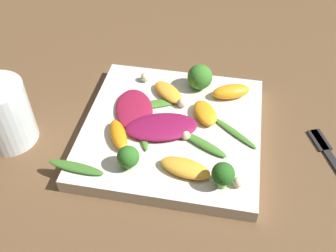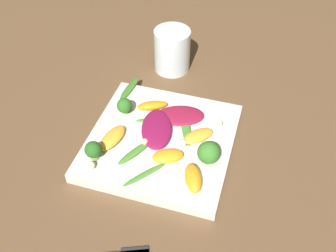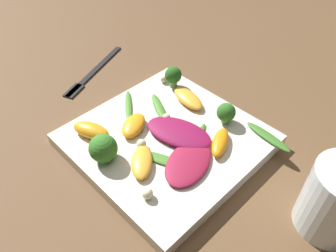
{
  "view_description": "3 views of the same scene",
  "coord_description": "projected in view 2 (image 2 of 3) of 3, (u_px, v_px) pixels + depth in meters",
  "views": [
    {
      "loc": [
        0.07,
        -0.42,
        0.45
      ],
      "look_at": [
        -0.0,
        -0.01,
        0.03
      ],
      "focal_mm": 42.0,
      "sensor_mm": 36.0,
      "label": 1
    },
    {
      "loc": [
        0.48,
        0.16,
        0.57
      ],
      "look_at": [
        -0.02,
        0.01,
        0.04
      ],
      "focal_mm": 42.0,
      "sensor_mm": 36.0,
      "label": 2
    },
    {
      "loc": [
        -0.26,
        0.25,
        0.39
      ],
      "look_at": [
        0.01,
        -0.01,
        0.03
      ],
      "focal_mm": 35.0,
      "sensor_mm": 36.0,
      "label": 3
    }
  ],
  "objects": [
    {
      "name": "orange_segment_3",
      "position": [
        198.0,
        136.0,
        0.74
      ],
      "size": [
        0.07,
        0.07,
        0.01
      ],
      "color": "#FCAD33",
      "rests_on": "plate"
    },
    {
      "name": "broccoli_floret_2",
      "position": [
        125.0,
        106.0,
        0.78
      ],
      "size": [
        0.03,
        0.03,
        0.04
      ],
      "color": "#84AD5B",
      "rests_on": "plate"
    },
    {
      "name": "macadamia_nut_1",
      "position": [
        145.0,
        142.0,
        0.73
      ],
      "size": [
        0.01,
        0.01,
        0.01
      ],
      "color": "beige",
      "rests_on": "plate"
    },
    {
      "name": "arugula_sprig_1",
      "position": [
        135.0,
        152.0,
        0.72
      ],
      "size": [
        0.08,
        0.05,
        0.01
      ],
      "color": "#47842D",
      "rests_on": "plate"
    },
    {
      "name": "orange_segment_4",
      "position": [
        112.0,
        138.0,
        0.74
      ],
      "size": [
        0.08,
        0.05,
        0.02
      ],
      "color": "#FCAD33",
      "rests_on": "plate"
    },
    {
      "name": "drinking_glass",
      "position": [
        172.0,
        50.0,
        0.9
      ],
      "size": [
        0.08,
        0.08,
        0.1
      ],
      "color": "silver",
      "rests_on": "ground_plane"
    },
    {
      "name": "ground_plane",
      "position": [
        161.0,
        145.0,
        0.76
      ],
      "size": [
        2.4,
        2.4,
        0.0
      ],
      "primitive_type": "plane",
      "color": "brown"
    },
    {
      "name": "radicchio_leaf_0",
      "position": [
        180.0,
        116.0,
        0.78
      ],
      "size": [
        0.09,
        0.11,
        0.01
      ],
      "color": "maroon",
      "rests_on": "plate"
    },
    {
      "name": "broccoli_floret_1",
      "position": [
        209.0,
        153.0,
        0.69
      ],
      "size": [
        0.04,
        0.04,
        0.04
      ],
      "color": "#84AD5B",
      "rests_on": "plate"
    },
    {
      "name": "macadamia_nut_2",
      "position": [
        219.0,
        122.0,
        0.76
      ],
      "size": [
        0.02,
        0.02,
        0.02
      ],
      "color": "beige",
      "rests_on": "plate"
    },
    {
      "name": "arugula_sprig_2",
      "position": [
        152.0,
        120.0,
        0.78
      ],
      "size": [
        0.03,
        0.06,
        0.01
      ],
      "color": "#47842D",
      "rests_on": "plate"
    },
    {
      "name": "broccoli_floret_0",
      "position": [
        93.0,
        150.0,
        0.69
      ],
      "size": [
        0.03,
        0.03,
        0.04
      ],
      "color": "#84AD5B",
      "rests_on": "plate"
    },
    {
      "name": "arugula_sprig_3",
      "position": [
        145.0,
        174.0,
        0.68
      ],
      "size": [
        0.08,
        0.06,
        0.0
      ],
      "color": "#47842D",
      "rests_on": "plate"
    },
    {
      "name": "arugula_sprig_4",
      "position": [
        186.0,
        128.0,
        0.76
      ],
      "size": [
        0.09,
        0.05,
        0.01
      ],
      "color": "#47842D",
      "rests_on": "plate"
    },
    {
      "name": "macadamia_nut_3",
      "position": [
        91.0,
        165.0,
        0.69
      ],
      "size": [
        0.01,
        0.01,
        0.01
      ],
      "color": "beige",
      "rests_on": "plate"
    },
    {
      "name": "plate",
      "position": [
        161.0,
        142.0,
        0.75
      ],
      "size": [
        0.27,
        0.27,
        0.02
      ],
      "color": "silver",
      "rests_on": "ground_plane"
    },
    {
      "name": "orange_segment_0",
      "position": [
        193.0,
        178.0,
        0.67
      ],
      "size": [
        0.07,
        0.05,
        0.02
      ],
      "color": "orange",
      "rests_on": "plate"
    },
    {
      "name": "orange_segment_1",
      "position": [
        168.0,
        156.0,
        0.7
      ],
      "size": [
        0.05,
        0.07,
        0.02
      ],
      "color": "orange",
      "rests_on": "plate"
    },
    {
      "name": "radicchio_leaf_1",
      "position": [
        157.0,
        129.0,
        0.75
      ],
      "size": [
        0.12,
        0.09,
        0.01
      ],
      "color": "maroon",
      "rests_on": "plate"
    },
    {
      "name": "orange_segment_2",
      "position": [
        152.0,
        106.0,
        0.8
      ],
      "size": [
        0.05,
        0.07,
        0.02
      ],
      "color": "orange",
      "rests_on": "plate"
    },
    {
      "name": "arugula_sprig_0",
      "position": [
        129.0,
        89.0,
        0.84
      ],
      "size": [
        0.08,
        0.02,
        0.01
      ],
      "color": "#3D7528",
      "rests_on": "plate"
    },
    {
      "name": "macadamia_nut_0",
      "position": [
        183.0,
        143.0,
        0.73
      ],
      "size": [
        0.01,
        0.01,
        0.01
      ],
      "color": "beige",
      "rests_on": "plate"
    }
  ]
}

